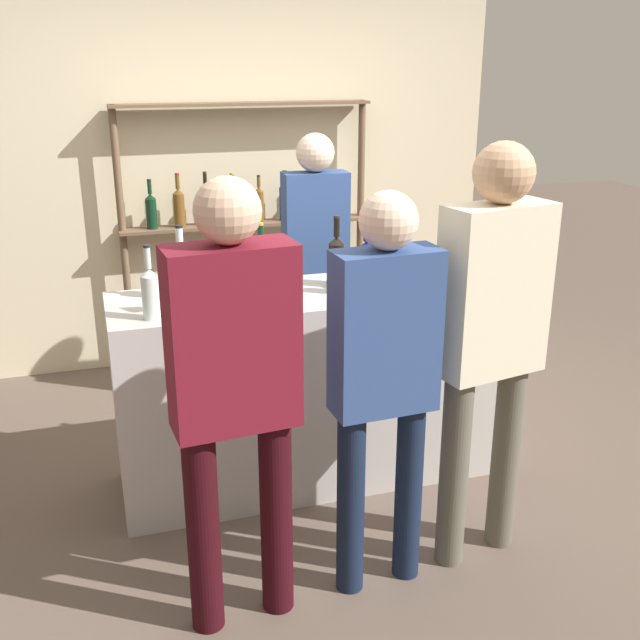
% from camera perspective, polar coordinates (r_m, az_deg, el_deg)
% --- Properties ---
extents(ground_plane, '(16.00, 16.00, 0.00)m').
position_cam_1_polar(ground_plane, '(4.09, 0.00, -11.50)').
color(ground_plane, brown).
extents(bar_counter, '(2.04, 0.59, 1.02)m').
position_cam_1_polar(bar_counter, '(3.86, 0.00, -5.00)').
color(bar_counter, '#B7B2AD').
rests_on(bar_counter, ground_plane).
extents(back_wall, '(3.64, 0.12, 2.80)m').
position_cam_1_polar(back_wall, '(5.40, -6.14, 11.82)').
color(back_wall, beige).
rests_on(back_wall, ground_plane).
extents(back_shelf, '(1.74, 0.18, 1.82)m').
position_cam_1_polar(back_shelf, '(5.25, -5.72, 9.19)').
color(back_shelf, brown).
rests_on(back_shelf, ground_plane).
extents(counter_bottle_0, '(0.07, 0.07, 0.33)m').
position_cam_1_polar(counter_bottle_0, '(3.32, -12.83, 2.12)').
color(counter_bottle_0, silver).
rests_on(counter_bottle_0, bar_counter).
extents(counter_bottle_1, '(0.07, 0.07, 0.34)m').
position_cam_1_polar(counter_bottle_1, '(3.66, -4.49, 4.15)').
color(counter_bottle_1, black).
rests_on(counter_bottle_1, bar_counter).
extents(counter_bottle_2, '(0.08, 0.08, 0.35)m').
position_cam_1_polar(counter_bottle_2, '(3.75, 1.26, 4.70)').
color(counter_bottle_2, black).
rests_on(counter_bottle_2, bar_counter).
extents(counter_bottle_3, '(0.09, 0.09, 0.35)m').
position_cam_1_polar(counter_bottle_3, '(3.58, -10.51, 3.82)').
color(counter_bottle_3, silver).
rests_on(counter_bottle_3, bar_counter).
extents(counter_bottle_4, '(0.08, 0.08, 0.35)m').
position_cam_1_polar(counter_bottle_4, '(3.65, 4.84, 4.29)').
color(counter_bottle_4, black).
rests_on(counter_bottle_4, bar_counter).
extents(counter_bottle_5, '(0.08, 0.08, 0.36)m').
position_cam_1_polar(counter_bottle_5, '(3.58, 3.51, 4.10)').
color(counter_bottle_5, '#0F1956').
rests_on(counter_bottle_5, bar_counter).
extents(wine_glass, '(0.08, 0.08, 0.17)m').
position_cam_1_polar(wine_glass, '(3.41, -12.31, 2.61)').
color(wine_glass, silver).
rests_on(wine_glass, bar_counter).
extents(server_behind_counter, '(0.39, 0.22, 1.70)m').
position_cam_1_polar(server_behind_counter, '(4.49, -0.35, 5.49)').
color(server_behind_counter, '#121C33').
rests_on(server_behind_counter, ground_plane).
extents(customer_center, '(0.41, 0.22, 1.66)m').
position_cam_1_polar(customer_center, '(2.88, 4.90, -3.49)').
color(customer_center, '#121C33').
rests_on(customer_center, ground_plane).
extents(customer_left, '(0.47, 0.23, 1.74)m').
position_cam_1_polar(customer_left, '(2.68, -6.54, -4.45)').
color(customer_left, black).
rests_on(customer_left, ground_plane).
extents(customer_right, '(0.47, 0.27, 1.81)m').
position_cam_1_polar(customer_right, '(3.10, 12.93, -0.44)').
color(customer_right, '#575347').
rests_on(customer_right, ground_plane).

